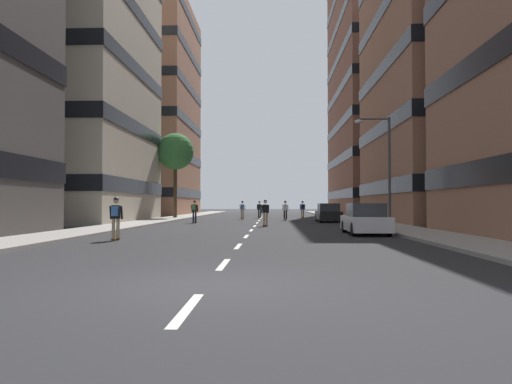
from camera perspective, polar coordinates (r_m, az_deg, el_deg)
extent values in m
plane|color=#28282B|center=(38.65, 0.23, -3.63)|extent=(178.90, 178.90, 0.00)
cube|color=#9E9991|center=(43.44, -10.81, -3.26)|extent=(2.92, 81.99, 0.14)
cube|color=#9E9991|center=(42.96, 11.71, -3.28)|extent=(2.92, 81.99, 0.14)
cube|color=silver|center=(7.06, -8.27, -13.73)|extent=(0.16, 2.20, 0.01)
cube|color=silver|center=(11.95, -3.92, -8.65)|extent=(0.16, 2.20, 0.01)
cube|color=silver|center=(16.90, -2.15, -6.51)|extent=(0.16, 2.20, 0.01)
cube|color=silver|center=(21.87, -1.18, -5.34)|extent=(0.16, 2.20, 0.01)
cube|color=silver|center=(26.86, -0.58, -4.61)|extent=(0.16, 2.20, 0.01)
cube|color=silver|center=(31.85, -0.16, -4.10)|extent=(0.16, 2.20, 0.01)
cube|color=silver|center=(36.84, 0.14, -3.73)|extent=(0.16, 2.20, 0.01)
cube|color=silver|center=(41.83, 0.37, -3.45)|extent=(0.16, 2.20, 0.01)
cube|color=silver|center=(46.83, 0.55, -3.23)|extent=(0.16, 2.20, 0.01)
cube|color=silver|center=(51.82, 0.69, -3.05)|extent=(0.16, 2.20, 0.01)
cube|color=silver|center=(56.82, 0.81, -2.90)|extent=(0.16, 2.20, 0.01)
cube|color=silver|center=(61.82, 0.91, -2.78)|extent=(0.16, 2.20, 0.01)
cube|color=silver|center=(66.82, 1.00, -2.68)|extent=(0.16, 2.20, 0.01)
cube|color=silver|center=(71.81, 1.07, -2.58)|extent=(0.16, 2.20, 0.01)
cube|color=#B2A893|center=(45.05, -22.31, 18.53)|extent=(12.98, 16.19, 33.57)
cube|color=black|center=(42.41, -22.48, 0.57)|extent=(13.10, 16.31, 1.10)
cube|color=black|center=(42.83, -22.42, 6.99)|extent=(13.10, 16.31, 1.10)
cube|color=black|center=(43.78, -22.36, 13.21)|extent=(13.10, 16.31, 1.10)
cube|color=black|center=(45.22, -22.30, 19.11)|extent=(13.10, 16.31, 1.10)
cube|color=#9E6B51|center=(66.88, -13.44, 9.51)|extent=(12.98, 18.06, 28.22)
cube|color=black|center=(65.69, -13.49, -0.20)|extent=(13.10, 18.18, 1.10)
cube|color=black|center=(65.96, -13.47, 3.89)|extent=(13.10, 18.18, 1.10)
cube|color=black|center=(66.55, -13.45, 7.92)|extent=(13.10, 18.18, 1.10)
cube|color=black|center=(67.47, -13.43, 11.87)|extent=(13.10, 18.18, 1.10)
cube|color=black|center=(68.69, -13.40, 15.69)|extent=(13.10, 18.18, 1.10)
cube|color=black|center=(70.22, -13.38, 19.36)|extent=(13.10, 18.18, 1.10)
cube|color=#9E6B51|center=(42.65, 23.37, 12.53)|extent=(12.98, 17.81, 23.38)
cube|color=black|center=(41.44, 23.49, 0.52)|extent=(13.10, 17.93, 1.10)
cube|color=black|center=(41.85, 23.43, 6.93)|extent=(13.10, 17.93, 1.10)
cube|color=black|center=(42.77, 23.37, 13.14)|extent=(13.10, 17.93, 1.10)
cube|color=black|center=(44.16, 23.31, 19.03)|extent=(13.10, 17.93, 1.10)
cube|color=brown|center=(67.12, 15.43, 12.90)|extent=(12.98, 23.32, 36.03)
cube|color=black|center=(65.08, 15.51, -0.28)|extent=(13.10, 23.44, 1.10)
cube|color=black|center=(65.31, 15.49, 3.67)|extent=(13.10, 23.44, 1.10)
cube|color=black|center=(65.86, 15.46, 7.58)|extent=(13.10, 23.44, 1.10)
cube|color=black|center=(66.70, 15.44, 11.40)|extent=(13.10, 23.44, 1.10)
cube|color=black|center=(67.84, 15.41, 15.12)|extent=(13.10, 23.44, 1.10)
cube|color=black|center=(69.25, 15.39, 18.69)|extent=(13.10, 23.44, 1.10)
cube|color=silver|center=(24.01, 12.96, -3.70)|extent=(1.80, 4.40, 0.70)
cube|color=#2D3338|center=(23.84, 13.02, -2.10)|extent=(1.60, 2.10, 0.64)
cylinder|color=black|center=(25.31, 10.56, -4.06)|extent=(0.22, 0.64, 0.64)
cylinder|color=black|center=(25.60, 14.11, -4.02)|extent=(0.22, 0.64, 0.64)
cylinder|color=black|center=(22.45, 11.65, -4.40)|extent=(0.22, 0.64, 0.64)
cylinder|color=black|center=(22.77, 15.64, -4.34)|extent=(0.22, 0.64, 0.64)
cube|color=black|center=(39.36, 8.68, -2.80)|extent=(1.80, 4.40, 0.70)
cube|color=#2D3338|center=(39.20, 8.70, -1.82)|extent=(1.60, 2.10, 0.64)
cylinder|color=black|center=(40.72, 7.32, -3.05)|extent=(0.22, 0.64, 0.64)
cylinder|color=black|center=(40.90, 9.56, -3.04)|extent=(0.22, 0.64, 0.64)
cylinder|color=black|center=(37.84, 7.72, -3.18)|extent=(0.22, 0.64, 0.64)
cylinder|color=black|center=(38.03, 10.13, -3.16)|extent=(0.22, 0.64, 0.64)
cylinder|color=#4C3823|center=(47.54, -9.67, 0.15)|extent=(0.36, 0.36, 5.25)
sphere|color=#387A3D|center=(47.80, -9.65, 4.82)|extent=(3.61, 3.61, 3.61)
cylinder|color=#3F3F44|center=(29.23, 15.72, 2.35)|extent=(0.16, 0.16, 6.50)
cylinder|color=#3F3F44|center=(29.40, 13.96, 8.50)|extent=(1.80, 0.10, 0.10)
ellipsoid|color=silver|center=(29.21, 12.21, 8.26)|extent=(0.50, 0.30, 0.24)
cube|color=brown|center=(31.56, 1.13, -3.98)|extent=(0.39, 0.92, 0.02)
cylinder|color=#D8BF4C|center=(31.88, 1.01, -4.04)|extent=(0.19, 0.11, 0.07)
cylinder|color=#D8BF4C|center=(31.25, 1.25, -4.09)|extent=(0.19, 0.11, 0.07)
cylinder|color=tan|center=(31.53, 0.97, -3.24)|extent=(0.17, 0.17, 0.80)
cylinder|color=tan|center=(31.57, 1.29, -3.23)|extent=(0.17, 0.17, 0.80)
cube|color=black|center=(31.53, 1.13, -2.01)|extent=(0.36, 0.27, 0.55)
cylinder|color=black|center=(31.54, 0.72, -2.06)|extent=(0.14, 0.24, 0.55)
cylinder|color=black|center=(31.63, 1.50, -2.06)|extent=(0.14, 0.24, 0.55)
sphere|color=beige|center=(31.55, 1.12, -1.18)|extent=(0.22, 0.22, 0.22)
sphere|color=black|center=(31.55, 1.12, -1.09)|extent=(0.21, 0.21, 0.21)
cube|color=brown|center=(36.93, -7.39, -3.59)|extent=(0.27, 0.91, 0.02)
cylinder|color=#D8BF4C|center=(37.25, -7.27, -3.65)|extent=(0.18, 0.08, 0.07)
cylinder|color=#D8BF4C|center=(36.62, -7.51, -3.68)|extent=(0.18, 0.08, 0.07)
cylinder|color=#2D334C|center=(36.94, -7.52, -2.95)|extent=(0.15, 0.15, 0.80)
cylinder|color=#2D334C|center=(36.90, -7.25, -2.95)|extent=(0.15, 0.15, 0.80)
cube|color=black|center=(36.91, -7.38, -1.91)|extent=(0.33, 0.22, 0.55)
cylinder|color=black|center=(37.01, -7.70, -1.95)|extent=(0.11, 0.24, 0.55)
cylinder|color=black|center=(36.90, -7.03, -1.95)|extent=(0.11, 0.24, 0.55)
sphere|color=#997051|center=(36.92, -7.38, -1.20)|extent=(0.22, 0.22, 0.22)
sphere|color=black|center=(36.92, -7.38, -1.12)|extent=(0.21, 0.21, 0.21)
cube|color=#4C8C4C|center=(36.73, -7.45, -1.86)|extent=(0.27, 0.18, 0.40)
cube|color=brown|center=(20.37, -16.49, -5.36)|extent=(0.28, 0.91, 0.02)
cylinder|color=#D8BF4C|center=(20.68, -16.28, -5.43)|extent=(0.19, 0.09, 0.07)
cylinder|color=#D8BF4C|center=(20.06, -16.70, -5.55)|extent=(0.19, 0.09, 0.07)
cylinder|color=tan|center=(20.36, -16.73, -4.20)|extent=(0.15, 0.15, 0.80)
cylinder|color=tan|center=(20.32, -16.23, -4.21)|extent=(0.15, 0.15, 0.80)
cube|color=black|center=(20.32, -16.47, -2.30)|extent=(0.34, 0.23, 0.55)
cylinder|color=black|center=(20.42, -17.04, -2.37)|extent=(0.11, 0.24, 0.55)
cylinder|color=black|center=(20.32, -15.83, -2.38)|extent=(0.11, 0.24, 0.55)
sphere|color=tan|center=(20.34, -16.45, -1.02)|extent=(0.22, 0.22, 0.22)
sphere|color=black|center=(20.34, -16.44, -0.88)|extent=(0.21, 0.21, 0.21)
cube|color=#3F72BF|center=(20.14, -16.59, -2.22)|extent=(0.27, 0.18, 0.40)
cube|color=brown|center=(48.79, 5.61, -3.06)|extent=(0.31, 0.92, 0.02)
cylinder|color=#D8BF4C|center=(49.11, 5.54, -3.10)|extent=(0.19, 0.09, 0.07)
cylinder|color=#D8BF4C|center=(48.48, 5.68, -3.12)|extent=(0.19, 0.09, 0.07)
cylinder|color=tan|center=(48.77, 5.51, -2.57)|extent=(0.16, 0.16, 0.80)
cylinder|color=tan|center=(48.80, 5.72, -2.57)|extent=(0.16, 0.16, 0.80)
cube|color=blue|center=(48.77, 5.61, -1.78)|extent=(0.34, 0.24, 0.55)
cylinder|color=blue|center=(48.78, 5.34, -1.81)|extent=(0.12, 0.24, 0.55)
cylinder|color=blue|center=(48.86, 5.85, -1.81)|extent=(0.12, 0.24, 0.55)
sphere|color=#997051|center=(48.79, 5.60, -1.25)|extent=(0.22, 0.22, 0.22)
sphere|color=black|center=(48.79, 5.60, -1.19)|extent=(0.21, 0.21, 0.21)
cube|color=black|center=(48.60, 5.65, -1.75)|extent=(0.28, 0.19, 0.40)
cube|color=brown|center=(46.01, -1.64, -3.16)|extent=(0.22, 0.91, 0.02)
cylinder|color=#D8BF4C|center=(46.33, -1.61, -3.21)|extent=(0.18, 0.07, 0.07)
cylinder|color=#D8BF4C|center=(45.70, -1.68, -3.24)|extent=(0.18, 0.07, 0.07)
cylinder|color=tan|center=(46.01, -1.75, -2.65)|extent=(0.14, 0.14, 0.80)
cylinder|color=tan|center=(45.99, -1.53, -2.65)|extent=(0.14, 0.14, 0.80)
cube|color=white|center=(45.99, -1.64, -1.81)|extent=(0.33, 0.21, 0.55)
cylinder|color=white|center=(46.06, -1.91, -1.84)|extent=(0.10, 0.23, 0.55)
cylinder|color=white|center=(46.02, -1.36, -1.84)|extent=(0.10, 0.23, 0.55)
sphere|color=tan|center=(46.01, -1.64, -1.24)|extent=(0.22, 0.22, 0.22)
sphere|color=black|center=(46.01, -1.64, -1.18)|extent=(0.21, 0.21, 0.21)
cube|color=#3F72BF|center=(45.81, -1.66, -1.77)|extent=(0.26, 0.17, 0.40)
cube|color=brown|center=(42.72, 3.54, -3.30)|extent=(0.24, 0.91, 0.02)
cylinder|color=#D8BF4C|center=(43.04, 3.55, -3.35)|extent=(0.18, 0.08, 0.07)
cylinder|color=#D8BF4C|center=(42.40, 3.53, -3.38)|extent=(0.18, 0.08, 0.07)
cylinder|color=black|center=(42.71, 3.42, -2.75)|extent=(0.15, 0.15, 0.80)
cylinder|color=black|center=(42.71, 3.66, -2.75)|extent=(0.15, 0.15, 0.80)
cube|color=white|center=(42.70, 3.54, -1.84)|extent=(0.33, 0.22, 0.55)
cylinder|color=white|center=(42.76, 3.24, -1.88)|extent=(0.10, 0.23, 0.55)
cylinder|color=white|center=(42.75, 3.83, -1.88)|extent=(0.10, 0.23, 0.55)
sphere|color=#997051|center=(42.72, 3.54, -1.23)|extent=(0.22, 0.22, 0.22)
sphere|color=black|center=(42.72, 3.54, -1.16)|extent=(0.21, 0.21, 0.21)
cube|color=brown|center=(49.71, 0.41, -3.03)|extent=(0.26, 0.91, 0.02)
cylinder|color=#D8BF4C|center=(50.03, 0.44, -3.08)|extent=(0.18, 0.08, 0.07)
cylinder|color=#D8BF4C|center=(49.39, 0.37, -3.10)|extent=(0.18, 0.08, 0.07)
cylinder|color=#2D334C|center=(49.71, 0.31, -2.56)|extent=(0.15, 0.15, 0.80)
cylinder|color=#2D334C|center=(49.69, 0.51, -2.56)|extent=(0.15, 0.15, 0.80)
cube|color=black|center=(49.69, 0.41, -1.78)|extent=(0.33, 0.22, 0.55)
cylinder|color=black|center=(49.76, 0.16, -1.81)|extent=(0.11, 0.23, 0.55)
cylinder|color=black|center=(49.72, 0.67, -1.81)|extent=(0.11, 0.23, 0.55)
sphere|color=beige|center=(49.71, 0.41, -1.25)|extent=(0.22, 0.22, 0.22)
sphere|color=black|center=(49.71, 0.41, -1.20)|extent=(0.21, 0.21, 0.21)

